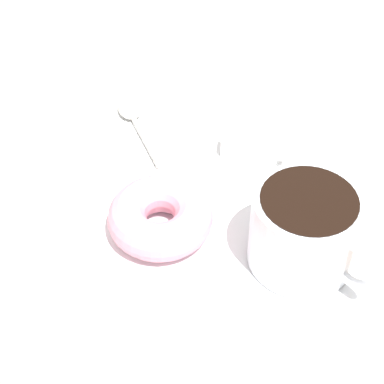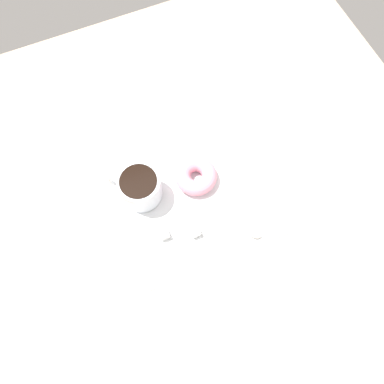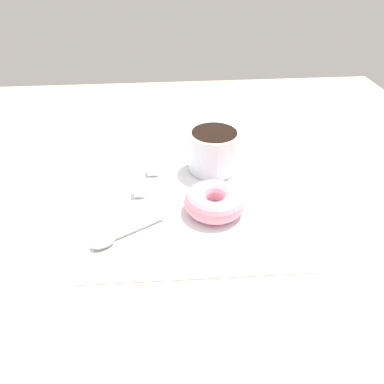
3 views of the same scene
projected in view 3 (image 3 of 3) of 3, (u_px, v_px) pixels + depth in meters
ground_plane at (177, 214)px, 60.58cm from camera, size 120.00×120.00×2.00cm
napkin at (192, 203)px, 61.22cm from camera, size 32.92×32.92×0.30cm
coffee_cup at (214, 149)px, 67.68cm from camera, size 9.69×10.76×7.33cm
donut at (214, 201)px, 58.37cm from camera, size 9.58×9.58×3.52cm
spoon at (112, 239)px, 53.39cm from camera, size 10.90×7.08×0.90cm
sugar_cube at (140, 190)px, 62.31cm from camera, size 1.86×1.86×1.86cm
sugar_cube_extra at (153, 169)px, 67.65cm from camera, size 1.95×1.95×1.95cm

